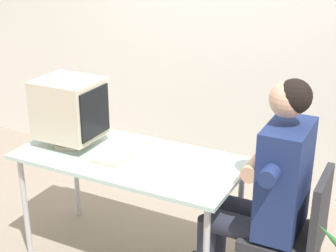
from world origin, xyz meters
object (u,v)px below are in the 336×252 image
(crt_monitor, at_px, (70,109))
(office_chair, at_px, (294,231))
(person_seated, at_px, (266,186))
(keyboard, at_px, (120,150))
(desk, at_px, (130,166))

(crt_monitor, distance_m, office_chair, 1.53)
(crt_monitor, relative_size, person_seated, 0.32)
(office_chair, height_order, person_seated, person_seated)
(keyboard, relative_size, office_chair, 0.49)
(desk, bearing_deg, crt_monitor, -179.67)
(crt_monitor, distance_m, keyboard, 0.42)
(office_chair, bearing_deg, crt_monitor, -178.40)
(desk, xyz_separation_m, keyboard, (-0.08, 0.02, 0.08))
(desk, xyz_separation_m, person_seated, (0.85, 0.04, 0.05))
(person_seated, bearing_deg, office_chair, -0.00)
(desk, relative_size, office_chair, 1.63)
(desk, relative_size, person_seated, 1.03)
(keyboard, height_order, person_seated, person_seated)
(desk, height_order, office_chair, office_chair)
(crt_monitor, height_order, person_seated, person_seated)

